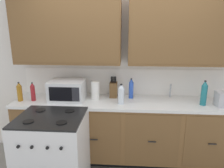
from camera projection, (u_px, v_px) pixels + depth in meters
name	position (u px, v px, depth m)	size (l,w,h in m)	color
wall_unit	(125.00, 46.00, 2.92)	(4.23, 0.40, 2.44)	white
counter_run	(123.00, 130.00, 3.03)	(3.06, 0.64, 0.92)	black
stove_range	(53.00, 153.00, 2.48)	(0.76, 0.68, 0.95)	white
microwave	(67.00, 90.00, 2.93)	(0.48, 0.37, 0.28)	white
knife_block	(113.00, 89.00, 3.06)	(0.11, 0.14, 0.31)	brown
sink_faucet	(170.00, 91.00, 3.05)	(0.02, 0.02, 0.20)	#B2B5BA
paper_towel_roll	(95.00, 90.00, 2.96)	(0.12, 0.12, 0.26)	white
bottle_amber	(20.00, 92.00, 2.89)	(0.07, 0.07, 0.27)	#9E6619
bottle_teal	(204.00, 93.00, 2.72)	(0.08, 0.08, 0.33)	#1E707A
bottle_clear	(121.00, 94.00, 2.78)	(0.08, 0.08, 0.27)	silver
bottle_blue	(131.00, 89.00, 3.00)	(0.07, 0.07, 0.29)	blue
bottle_red	(33.00, 92.00, 2.91)	(0.06, 0.06, 0.26)	maroon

